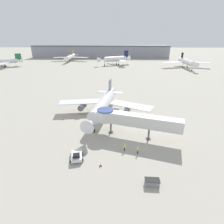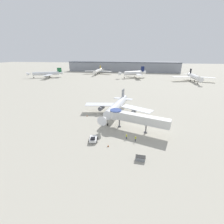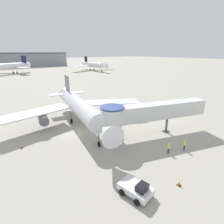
{
  "view_description": "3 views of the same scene",
  "coord_description": "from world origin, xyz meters",
  "px_view_note": "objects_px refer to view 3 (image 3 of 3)",
  "views": [
    {
      "loc": [
        7.13,
        -46.99,
        23.11
      ],
      "look_at": [
        6.0,
        -4.56,
        4.84
      ],
      "focal_mm": 28.0,
      "sensor_mm": 36.0,
      "label": 1
    },
    {
      "loc": [
        11.53,
        -55.87,
        24.98
      ],
      "look_at": [
        2.56,
        -4.21,
        4.51
      ],
      "focal_mm": 24.0,
      "sensor_mm": 36.0,
      "label": 2
    },
    {
      "loc": [
        -12.17,
        -28.74,
        15.06
      ],
      "look_at": [
        8.16,
        -1.3,
        3.17
      ],
      "focal_mm": 28.0,
      "sensor_mm": 36.0,
      "label": 3
    }
  ],
  "objects_px": {
    "traffic_cone_apron_front": "(179,183)",
    "ground_crew_marshaller": "(169,147)",
    "traffic_cone_port_wing": "(22,146)",
    "ground_crew_wing_walker": "(185,144)",
    "jet_bridge": "(148,112)",
    "background_jet_black_tail": "(93,65)",
    "main_airplane": "(79,107)",
    "background_jet_navy_tail": "(11,66)",
    "pushback_tug_white": "(136,189)",
    "traffic_cone_starboard_wing": "(123,113)"
  },
  "relations": [
    {
      "from": "ground_crew_wing_walker",
      "to": "background_jet_black_tail",
      "type": "relative_size",
      "value": 0.05
    },
    {
      "from": "main_airplane",
      "to": "traffic_cone_starboard_wing",
      "type": "height_order",
      "value": "main_airplane"
    },
    {
      "from": "ground_crew_wing_walker",
      "to": "background_jet_black_tail",
      "type": "distance_m",
      "value": 125.45
    },
    {
      "from": "jet_bridge",
      "to": "traffic_cone_starboard_wing",
      "type": "bearing_deg",
      "value": 88.55
    },
    {
      "from": "pushback_tug_white",
      "to": "ground_crew_wing_walker",
      "type": "height_order",
      "value": "ground_crew_wing_walker"
    },
    {
      "from": "main_airplane",
      "to": "background_jet_black_tail",
      "type": "xyz_separation_m",
      "value": [
        59.98,
        95.11,
        0.83
      ]
    },
    {
      "from": "main_airplane",
      "to": "traffic_cone_apron_front",
      "type": "height_order",
      "value": "main_airplane"
    },
    {
      "from": "ground_crew_marshaller",
      "to": "background_jet_black_tail",
      "type": "height_order",
      "value": "background_jet_black_tail"
    },
    {
      "from": "main_airplane",
      "to": "background_jet_black_tail",
      "type": "distance_m",
      "value": 112.44
    },
    {
      "from": "ground_crew_marshaller",
      "to": "background_jet_navy_tail",
      "type": "xyz_separation_m",
      "value": [
        -2.91,
        128.96,
        4.26
      ]
    },
    {
      "from": "traffic_cone_port_wing",
      "to": "ground_crew_wing_walker",
      "type": "distance_m",
      "value": 26.51
    },
    {
      "from": "traffic_cone_apron_front",
      "to": "background_jet_black_tail",
      "type": "relative_size",
      "value": 0.02
    },
    {
      "from": "jet_bridge",
      "to": "ground_crew_wing_walker",
      "type": "xyz_separation_m",
      "value": [
        0.85,
        -7.28,
        -3.64
      ]
    },
    {
      "from": "jet_bridge",
      "to": "traffic_cone_port_wing",
      "type": "distance_m",
      "value": 22.41
    },
    {
      "from": "traffic_cone_starboard_wing",
      "to": "traffic_cone_port_wing",
      "type": "distance_m",
      "value": 24.14
    },
    {
      "from": "pushback_tug_white",
      "to": "traffic_cone_starboard_wing",
      "type": "height_order",
      "value": "pushback_tug_white"
    },
    {
      "from": "ground_crew_marshaller",
      "to": "jet_bridge",
      "type": "bearing_deg",
      "value": 122.11
    },
    {
      "from": "ground_crew_marshaller",
      "to": "ground_crew_wing_walker",
      "type": "height_order",
      "value": "ground_crew_wing_walker"
    },
    {
      "from": "jet_bridge",
      "to": "traffic_cone_port_wing",
      "type": "relative_size",
      "value": 28.18
    },
    {
      "from": "main_airplane",
      "to": "ground_crew_wing_walker",
      "type": "xyz_separation_m",
      "value": [
        8.69,
        -19.32,
        -2.94
      ]
    },
    {
      "from": "ground_crew_wing_walker",
      "to": "background_jet_navy_tail",
      "type": "relative_size",
      "value": 0.06
    },
    {
      "from": "jet_bridge",
      "to": "pushback_tug_white",
      "type": "distance_m",
      "value": 15.61
    },
    {
      "from": "traffic_cone_starboard_wing",
      "to": "background_jet_navy_tail",
      "type": "distance_m",
      "value": 111.5
    },
    {
      "from": "main_airplane",
      "to": "pushback_tug_white",
      "type": "height_order",
      "value": "main_airplane"
    },
    {
      "from": "main_airplane",
      "to": "pushback_tug_white",
      "type": "xyz_separation_m",
      "value": [
        -4.01,
        -21.42,
        -3.23
      ]
    },
    {
      "from": "traffic_cone_starboard_wing",
      "to": "ground_crew_wing_walker",
      "type": "bearing_deg",
      "value": -99.26
    },
    {
      "from": "pushback_tug_white",
      "to": "ground_crew_marshaller",
      "type": "distance_m",
      "value": 10.35
    },
    {
      "from": "pushback_tug_white",
      "to": "traffic_cone_apron_front",
      "type": "distance_m",
      "value": 5.47
    },
    {
      "from": "traffic_cone_port_wing",
      "to": "ground_crew_marshaller",
      "type": "distance_m",
      "value": 23.74
    },
    {
      "from": "traffic_cone_starboard_wing",
      "to": "background_jet_black_tail",
      "type": "distance_m",
      "value": 107.14
    },
    {
      "from": "traffic_cone_starboard_wing",
      "to": "traffic_cone_apron_front",
      "type": "bearing_deg",
      "value": -114.97
    },
    {
      "from": "main_airplane",
      "to": "background_jet_navy_tail",
      "type": "height_order",
      "value": "background_jet_navy_tail"
    },
    {
      "from": "traffic_cone_port_wing",
      "to": "pushback_tug_white",
      "type": "bearing_deg",
      "value": -65.86
    },
    {
      "from": "traffic_cone_apron_front",
      "to": "background_jet_black_tail",
      "type": "bearing_deg",
      "value": 63.57
    },
    {
      "from": "traffic_cone_starboard_wing",
      "to": "traffic_cone_port_wing",
      "type": "bearing_deg",
      "value": -173.82
    },
    {
      "from": "traffic_cone_apron_front",
      "to": "ground_crew_wing_walker",
      "type": "xyz_separation_m",
      "value": [
        7.65,
        4.17,
        0.69
      ]
    },
    {
      "from": "traffic_cone_starboard_wing",
      "to": "main_airplane",
      "type": "bearing_deg",
      "value": 177.75
    },
    {
      "from": "pushback_tug_white",
      "to": "background_jet_navy_tail",
      "type": "bearing_deg",
      "value": 75.87
    },
    {
      "from": "traffic_cone_apron_front",
      "to": "ground_crew_marshaller",
      "type": "distance_m",
      "value": 7.05
    },
    {
      "from": "pushback_tug_white",
      "to": "ground_crew_wing_walker",
      "type": "relative_size",
      "value": 2.22
    },
    {
      "from": "background_jet_navy_tail",
      "to": "jet_bridge",
      "type": "bearing_deg",
      "value": -26.66
    },
    {
      "from": "main_airplane",
      "to": "traffic_cone_starboard_wing",
      "type": "relative_size",
      "value": 46.77
    },
    {
      "from": "background_jet_black_tail",
      "to": "traffic_cone_port_wing",
      "type": "bearing_deg",
      "value": -125.89
    },
    {
      "from": "traffic_cone_port_wing",
      "to": "traffic_cone_apron_front",
      "type": "relative_size",
      "value": 0.98
    },
    {
      "from": "jet_bridge",
      "to": "ground_crew_marshaller",
      "type": "distance_m",
      "value": 7.6
    },
    {
      "from": "background_jet_navy_tail",
      "to": "background_jet_black_tail",
      "type": "xyz_separation_m",
      "value": [
        57.01,
        -15.47,
        -0.43
      ]
    },
    {
      "from": "traffic_cone_port_wing",
      "to": "background_jet_navy_tail",
      "type": "distance_m",
      "value": 114.76
    },
    {
      "from": "traffic_cone_starboard_wing",
      "to": "background_jet_black_tail",
      "type": "relative_size",
      "value": 0.02
    },
    {
      "from": "pushback_tug_white",
      "to": "ground_crew_marshaller",
      "type": "xyz_separation_m",
      "value": [
        9.89,
        3.04,
        0.24
      ]
    },
    {
      "from": "background_jet_navy_tail",
      "to": "traffic_cone_starboard_wing",
      "type": "bearing_deg",
      "value": -24.41
    }
  ]
}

